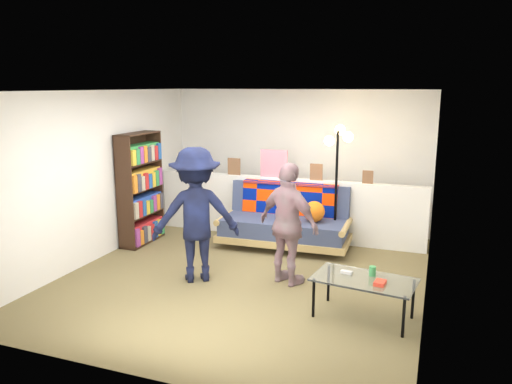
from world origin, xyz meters
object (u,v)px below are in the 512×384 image
Objects in this scene: floor_lamp at (338,162)px; coffee_table at (365,281)px; futon_sofa at (286,221)px; bookshelf at (140,192)px; person_right at (289,224)px; person_left at (196,215)px.

coffee_table is at bearing -71.12° from floor_lamp.
floor_lamp is at bearing 108.88° from coffee_table.
coffee_table is (1.50, -2.07, 0.02)m from futon_sofa.
bookshelf reaches higher than futon_sofa.
bookshelf reaches higher than person_right.
person_right is (-1.04, 0.65, 0.36)m from coffee_table.
floor_lamp reaches higher than bookshelf.
bookshelf is (-2.23, -0.60, 0.42)m from futon_sofa.
futon_sofa is at bearing -144.40° from person_left.
person_left reaches higher than futon_sofa.
futon_sofa is at bearing 125.89° from coffee_table.
coffee_table is at bearing 173.05° from person_right.
futon_sofa is 1.16× the size of bookshelf.
person_right is (-0.29, -1.57, -0.57)m from floor_lamp.
floor_lamp reaches higher than person_right.
person_right is at bearing -100.36° from floor_lamp.
futon_sofa is 1.31× the size of person_right.
futon_sofa is 2.34m from bookshelf.
bookshelf is 1.02× the size of person_left.
bookshelf is 1.55× the size of coffee_table.
floor_lamp is at bearing 11.02° from futon_sofa.
person_right reaches higher than futon_sofa.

